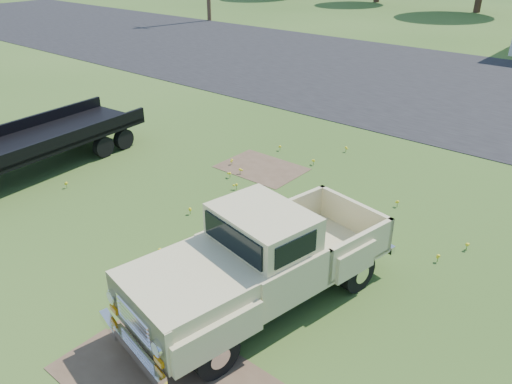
% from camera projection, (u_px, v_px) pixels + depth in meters
% --- Properties ---
extents(ground, '(140.00, 140.00, 0.00)m').
position_uv_depth(ground, '(229.00, 250.00, 9.97)').
color(ground, '#2C4D18').
rests_on(ground, ground).
extents(asphalt_lot, '(90.00, 14.00, 0.02)m').
position_uv_depth(asphalt_lot, '(477.00, 91.00, 20.28)').
color(asphalt_lot, black).
rests_on(asphalt_lot, ground).
extents(dirt_patch_a, '(3.00, 2.00, 0.01)m').
position_uv_depth(dirt_patch_a, '(165.00, 378.00, 7.06)').
color(dirt_patch_a, brown).
rests_on(dirt_patch_a, ground).
extents(dirt_patch_b, '(2.20, 1.60, 0.01)m').
position_uv_depth(dirt_patch_b, '(261.00, 168.00, 13.51)').
color(dirt_patch_b, brown).
rests_on(dirt_patch_b, ground).
extents(vintage_pickup_truck, '(2.83, 5.23, 1.80)m').
position_uv_depth(vintage_pickup_truck, '(262.00, 259.00, 8.13)').
color(vintage_pickup_truck, '#CBBF88').
rests_on(vintage_pickup_truck, ground).
extents(flatbed_trailer, '(2.54, 6.34, 1.69)m').
position_uv_depth(flatbed_trailer, '(39.00, 136.00, 13.34)').
color(flatbed_trailer, black).
rests_on(flatbed_trailer, ground).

